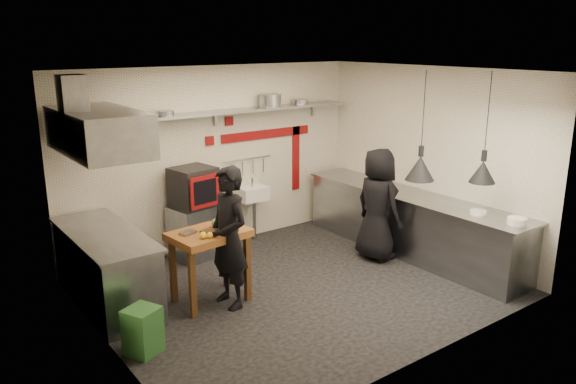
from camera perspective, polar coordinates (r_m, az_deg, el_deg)
floor at (r=7.51m, az=1.01°, el=-9.71°), size 5.00×5.00×0.00m
ceiling at (r=6.82m, az=1.12°, el=12.13°), size 5.00×5.00×0.00m
wall_back at (r=8.75m, az=-7.38°, el=3.46°), size 5.00×0.04×2.80m
wall_front at (r=5.60m, az=14.33°, el=-3.72°), size 5.00×0.04×2.80m
wall_left at (r=5.91m, az=-18.53°, el=-3.02°), size 0.04×4.20×2.80m
wall_right at (r=8.75m, az=14.16°, el=3.12°), size 0.04×4.20×2.80m
red_band_horiz at (r=9.17m, az=-2.18°, el=5.91°), size 1.70×0.02×0.14m
red_band_vert at (r=9.61m, az=0.81°, el=3.44°), size 0.14×0.02×1.10m
red_tile_a at (r=8.76m, az=-6.00°, el=7.17°), size 0.14×0.02×0.14m
red_tile_b at (r=8.63m, az=-7.95°, el=5.17°), size 0.14×0.02×0.14m
back_shelf at (r=8.48m, az=-6.94°, el=8.03°), size 4.60×0.34×0.04m
shelf_bracket_left at (r=7.88m, az=-19.60°, el=5.98°), size 0.04×0.06×0.24m
shelf_bracket_mid at (r=8.62m, az=-7.42°, el=7.47°), size 0.04×0.06×0.24m
shelf_bracket_right at (r=9.68m, az=2.53°, el=8.43°), size 0.04×0.06×0.24m
pan_far_left at (r=7.81m, az=-17.23°, el=7.33°), size 0.37×0.37×0.09m
pan_mid_left at (r=8.08m, az=-12.33°, el=7.83°), size 0.24×0.24×0.07m
stock_pot at (r=8.95m, az=-1.83°, el=9.29°), size 0.47×0.47×0.20m
pan_right at (r=9.31m, az=1.27°, el=9.16°), size 0.34×0.34×0.08m
oven_stand at (r=8.49m, az=-9.53°, el=-4.01°), size 0.70×0.66×0.80m
combi_oven at (r=8.29m, az=-9.60°, el=0.50°), size 0.65×0.62×0.58m
oven_door at (r=8.02m, az=-8.44°, el=0.05°), size 0.49×0.11×0.46m
oven_glass at (r=8.01m, az=-8.43°, el=0.03°), size 0.39×0.08×0.34m
hand_sink at (r=9.02m, az=-3.64°, el=-0.13°), size 0.46×0.34×0.22m
sink_tap at (r=8.97m, az=-3.66°, el=0.97°), size 0.03×0.03×0.14m
sink_drain at (r=9.12m, az=-3.45°, el=-2.85°), size 0.06×0.06×0.66m
utensil_rail at (r=9.01m, az=-4.18°, el=3.37°), size 0.90×0.02×0.02m
counter_right at (r=8.74m, az=12.29°, el=-3.25°), size 0.70×3.80×0.90m
counter_right_top at (r=8.60m, az=12.46°, el=-0.31°), size 0.76×3.90×0.03m
plate_stack at (r=7.59m, az=22.24°, el=-2.74°), size 0.31×0.31×0.09m
small_bowl_right at (r=7.86m, az=18.76°, el=-1.96°), size 0.26×0.26×0.05m
counter_left at (r=7.28m, az=-17.94°, el=-7.50°), size 0.70×1.90×0.90m
counter_left_top at (r=7.12m, az=-18.24°, el=-4.04°), size 0.76×2.00×0.03m
extractor_hood at (r=6.84m, az=-18.71°, el=5.86°), size 0.78×1.60×0.50m
hood_duct at (r=6.72m, az=-21.04°, el=8.94°), size 0.28×0.28×0.50m
green_bin at (r=6.19m, az=-14.54°, el=-13.48°), size 0.42×0.42×0.50m
prep_table at (r=7.06m, az=-7.91°, el=-7.49°), size 0.98×0.73×0.92m
cutting_board at (r=6.90m, az=-7.22°, el=-3.82°), size 0.42×0.36×0.02m
pepper_mill at (r=6.82m, az=-5.25°, el=-3.20°), size 0.06×0.06×0.20m
lemon_a at (r=6.64m, az=-8.62°, el=-4.38°), size 0.10×0.10×0.08m
lemon_b at (r=6.65m, az=-7.95°, el=-4.35°), size 0.09×0.09×0.07m
veg_ball at (r=7.03m, az=-7.33°, el=-3.13°), size 0.13×0.13×0.11m
steel_tray at (r=6.84m, az=-10.14°, el=-4.09°), size 0.22×0.18×0.03m
bowl at (r=7.15m, az=-6.12°, el=-2.96°), size 0.23×0.23×0.06m
heat_lamp_near at (r=7.41m, az=13.53°, el=6.48°), size 0.44×0.44×1.41m
heat_lamp_far at (r=7.50m, az=19.54°, el=6.13°), size 0.42×0.42×1.41m
chef_left at (r=6.78m, az=-6.03°, el=-4.64°), size 0.44×0.65×1.75m
chef_right at (r=8.32m, az=9.10°, el=-1.26°), size 0.54×0.82×1.67m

